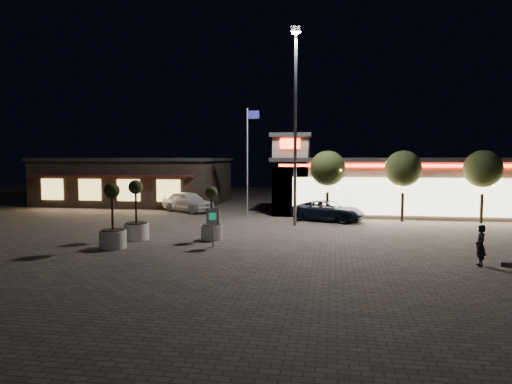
% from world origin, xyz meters
% --- Properties ---
extents(ground, '(90.00, 90.00, 0.00)m').
position_xyz_m(ground, '(0.00, 0.00, 0.00)').
color(ground, '#635850').
rests_on(ground, ground).
extents(retail_building, '(20.40, 8.40, 6.10)m').
position_xyz_m(retail_building, '(9.51, 15.82, 2.21)').
color(retail_building, tan).
rests_on(retail_building, ground).
extents(restaurant_building, '(16.40, 11.00, 4.30)m').
position_xyz_m(restaurant_building, '(-14.00, 19.97, 2.16)').
color(restaurant_building, '#382D23').
rests_on(restaurant_building, ground).
extents(floodlight_pole, '(0.60, 0.40, 12.38)m').
position_xyz_m(floodlight_pole, '(2.00, 8.00, 7.02)').
color(floodlight_pole, gray).
rests_on(floodlight_pole, ground).
extents(flagpole, '(0.95, 0.10, 8.00)m').
position_xyz_m(flagpole, '(-1.90, 13.00, 4.74)').
color(flagpole, white).
rests_on(flagpole, ground).
extents(string_tree_a, '(2.42, 2.42, 4.79)m').
position_xyz_m(string_tree_a, '(4.00, 11.00, 3.56)').
color(string_tree_a, '#332319').
rests_on(string_tree_a, ground).
extents(string_tree_b, '(2.42, 2.42, 4.79)m').
position_xyz_m(string_tree_b, '(9.00, 11.00, 3.56)').
color(string_tree_b, '#332319').
rests_on(string_tree_b, ground).
extents(string_tree_c, '(2.42, 2.42, 4.79)m').
position_xyz_m(string_tree_c, '(14.00, 11.00, 3.56)').
color(string_tree_c, '#332319').
rests_on(string_tree_c, ground).
extents(pickup_truck, '(5.45, 3.75, 1.38)m').
position_xyz_m(pickup_truck, '(4.03, 10.50, 0.69)').
color(pickup_truck, black).
rests_on(pickup_truck, ground).
extents(white_sedan, '(5.13, 4.24, 1.65)m').
position_xyz_m(white_sedan, '(-7.00, 14.00, 0.82)').
color(white_sedan, silver).
rests_on(white_sedan, ground).
extents(pedestrian, '(0.41, 0.61, 1.64)m').
position_xyz_m(pedestrian, '(10.13, -1.79, 0.82)').
color(pedestrian, black).
rests_on(pedestrian, ground).
extents(dog, '(0.46, 0.29, 0.25)m').
position_xyz_m(dog, '(10.94, -2.43, 0.25)').
color(dog, '#59514C').
rests_on(dog, ground).
extents(planter_left, '(1.27, 1.27, 3.13)m').
position_xyz_m(planter_left, '(-5.76, 1.51, 0.97)').
color(planter_left, silver).
rests_on(planter_left, ground).
extents(planter_mid, '(1.26, 1.26, 3.09)m').
position_xyz_m(planter_mid, '(-5.89, -0.83, 0.96)').
color(planter_mid, silver).
rests_on(planter_mid, ground).
extents(planter_right, '(1.13, 1.13, 2.79)m').
position_xyz_m(planter_right, '(-1.87, 2.18, 0.86)').
color(planter_right, silver).
rests_on(planter_right, ground).
extents(valet_sign, '(0.62, 0.15, 1.88)m').
position_xyz_m(valet_sign, '(-1.30, 0.28, 1.32)').
color(valet_sign, gray).
rests_on(valet_sign, ground).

